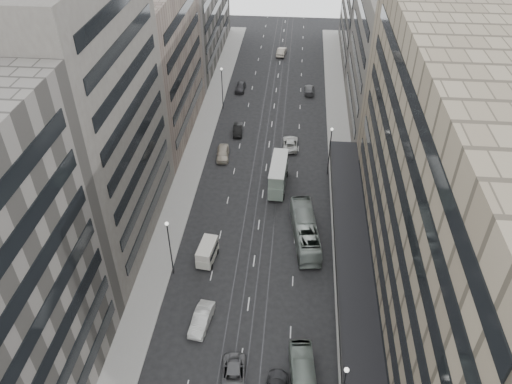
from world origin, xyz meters
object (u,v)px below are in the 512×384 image
(bus_far, at_px, (305,230))
(sedan_1, at_px, (202,319))
(panel_van, at_px, (207,252))
(sedan_2, at_px, (233,377))
(double_decker, at_px, (278,174))

(bus_far, height_order, sedan_1, bus_far)
(sedan_1, bearing_deg, panel_van, 103.52)
(bus_far, relative_size, sedan_2, 2.20)
(double_decker, distance_m, sedan_2, 32.99)
(bus_far, xyz_separation_m, double_decker, (-4.16, 11.33, 0.74))
(bus_far, xyz_separation_m, sedan_2, (-6.79, -21.52, -0.89))
(bus_far, xyz_separation_m, sedan_1, (-11.18, -14.85, -0.81))
(panel_van, height_order, sedan_2, panel_van)
(double_decker, height_order, panel_van, double_decker)
(panel_van, bearing_deg, bus_far, 29.13)
(bus_far, bearing_deg, panel_van, 14.13)
(bus_far, xyz_separation_m, panel_van, (-12.19, -4.94, -0.20))
(double_decker, height_order, sedan_1, double_decker)
(bus_far, bearing_deg, double_decker, -77.73)
(double_decker, height_order, sedan_2, double_decker)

